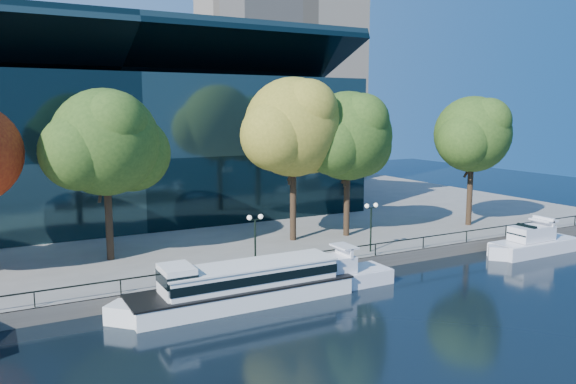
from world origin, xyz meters
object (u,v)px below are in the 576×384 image
tree_2 (108,145)px  tree_3 (295,129)px  cruiser_far (531,243)px  lamp_2 (371,216)px  tree_4 (350,138)px  tour_boat (238,284)px  tree_5 (474,136)px  cruiser_near (326,276)px  lamp_1 (255,229)px

tree_2 → tree_3: (15.76, -0.96, 0.91)m
cruiser_far → lamp_2: size_ratio=2.42×
tree_4 → cruiser_far: bearing=-39.2°
tree_2 → tree_4: bearing=-4.6°
tour_boat → tree_5: bearing=15.1°
cruiser_far → tree_2: (-33.45, 11.84, 8.95)m
tour_boat → tree_4: 20.14m
tree_2 → tree_5: 34.79m
tree_3 → cruiser_near: bearing=-107.8°
cruiser_near → tour_boat: bearing=179.1°
cruiser_near → tree_3: 14.90m
tree_4 → tree_5: (13.60, -1.91, -0.05)m
lamp_2 → cruiser_far: bearing=-16.6°
cruiser_near → lamp_2: (6.81, 3.93, 3.05)m
cruiser_near → lamp_1: lamp_1 is taller
tree_3 → lamp_1: tree_3 is taller
cruiser_near → tree_5: size_ratio=0.80×
cruiser_near → tree_4: size_ratio=0.78×
tree_3 → tree_4: bearing=-8.1°
tree_5 → lamp_2: (-15.42, -3.99, -6.01)m
lamp_1 → lamp_2: same height
tour_boat → cruiser_near: bearing=-0.9°
lamp_2 → tree_2: bearing=158.4°
cruiser_far → cruiser_near: bearing=179.1°
cruiser_near → tree_2: size_ratio=0.78×
cruiser_near → cruiser_far: size_ratio=1.05×
lamp_2 → tree_4: bearing=72.8°
tour_boat → tree_5: 31.21m
cruiser_near → lamp_2: lamp_2 is taller
tour_boat → tree_2: 15.40m
cruiser_far → tree_5: size_ratio=0.76×
tree_2 → lamp_2: (19.18, -7.59, -5.98)m
tree_5 → lamp_2: size_ratio=3.21×
tree_2 → tree_4: tree_4 is taller
tree_5 → lamp_2: 17.03m
tour_boat → tree_2: tree_2 is taller
cruiser_far → tree_5: bearing=82.1°
cruiser_near → tree_2: 19.17m
tour_boat → lamp_2: 14.30m
tree_3 → tree_4: size_ratio=1.09×
cruiser_near → lamp_1: 6.17m
cruiser_far → lamp_2: (-14.28, 4.25, 2.97)m
tree_2 → lamp_2: 21.47m
lamp_1 → cruiser_far: bearing=-9.8°
tree_4 → tour_boat: bearing=-147.6°
tree_4 → tree_5: tree_4 is taller
tour_boat → cruiser_far: cruiser_far is taller
tour_boat → tree_5: tree_5 is taller
tour_boat → lamp_2: bearing=15.8°
lamp_1 → lamp_2: bearing=0.0°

